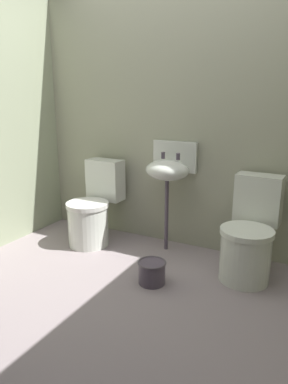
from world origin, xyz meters
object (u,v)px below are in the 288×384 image
(toilet_left, at_px, (93,210))
(sink, at_px, (169,169))
(bucket, at_px, (152,272))
(toilet_right, at_px, (249,237))

(toilet_left, relative_size, sink, 0.79)
(bucket, bearing_deg, toilet_right, 37.08)
(toilet_right, relative_size, bucket, 3.55)
(toilet_left, distance_m, toilet_right, 1.48)
(sink, xyz_separation_m, bucket, (0.16, -0.65, -0.66))
(bucket, bearing_deg, toilet_left, 151.75)
(toilet_right, distance_m, sink, 0.91)
(toilet_left, distance_m, sink, 0.84)
(toilet_left, xyz_separation_m, bucket, (0.86, -0.46, -0.23))
(toilet_right, distance_m, bucket, 0.80)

